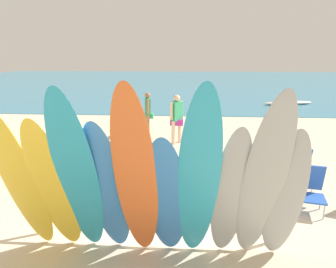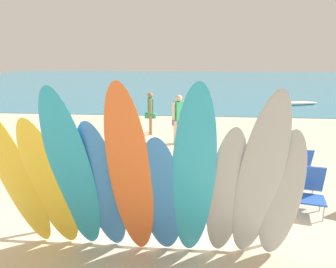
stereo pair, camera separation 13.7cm
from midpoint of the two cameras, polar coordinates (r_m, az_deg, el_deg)
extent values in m
plane|color=beige|center=(18.56, 3.47, 5.65)|extent=(60.00, 60.00, 0.00)
cube|color=teal|center=(34.43, 4.28, 9.67)|extent=(60.00, 40.00, 0.02)
cylinder|color=brown|center=(5.51, -21.28, -13.22)|extent=(0.07, 0.07, 0.69)
cylinder|color=brown|center=(5.16, 19.95, -15.05)|extent=(0.07, 0.07, 0.69)
cylinder|color=brown|center=(4.85, -1.48, -11.50)|extent=(3.78, 0.06, 0.06)
ellipsoid|color=yellow|center=(4.59, -24.90, -8.32)|extent=(0.60, 1.00, 2.27)
ellipsoid|color=yellow|center=(4.42, -19.92, -9.56)|extent=(0.56, 0.97, 2.15)
ellipsoid|color=#289EC6|center=(4.14, -16.01, -8.11)|extent=(0.56, 1.15, 2.52)
ellipsoid|color=#337AD1|center=(4.22, -10.90, -10.38)|extent=(0.61, 0.92, 2.11)
ellipsoid|color=orange|center=(3.89, -5.77, -8.65)|extent=(0.55, 1.09, 2.57)
ellipsoid|color=#337AD1|center=(4.10, -0.18, -12.17)|extent=(0.59, 0.90, 1.94)
ellipsoid|color=#289EC6|center=(3.83, 5.68, -9.02)|extent=(0.61, 1.17, 2.58)
ellipsoid|color=#999EA3|center=(4.11, 11.51, -11.42)|extent=(0.54, 0.91, 2.07)
ellipsoid|color=#999EA3|center=(4.00, 17.19, -9.12)|extent=(0.64, 1.11, 2.50)
ellipsoid|color=#999EA3|center=(4.29, 20.89, -11.26)|extent=(0.53, 0.78, 2.03)
cylinder|color=beige|center=(9.89, 1.75, 0.21)|extent=(0.12, 0.12, 0.77)
cylinder|color=beige|center=(10.12, 2.94, 0.53)|extent=(0.12, 0.12, 0.77)
cube|color=#B23399|center=(9.93, 2.37, 2.18)|extent=(0.41, 0.25, 0.18)
cube|color=#33A36B|center=(9.86, 2.39, 4.24)|extent=(0.41, 0.44, 0.60)
sphere|color=beige|center=(9.80, 2.42, 6.59)|extent=(0.22, 0.22, 0.22)
cylinder|color=beige|center=(9.67, 1.40, 4.24)|extent=(0.09, 0.09, 0.53)
cylinder|color=beige|center=(10.05, 3.35, 4.61)|extent=(0.09, 0.09, 0.53)
cylinder|color=#9E704C|center=(11.13, -2.86, 1.70)|extent=(0.11, 0.11, 0.73)
cylinder|color=#9E704C|center=(11.43, -2.88, 2.04)|extent=(0.11, 0.11, 0.73)
cube|color=#33A36B|center=(11.22, -2.89, 3.40)|extent=(0.39, 0.24, 0.18)
cube|color=#33A36B|center=(11.16, -2.91, 5.14)|extent=(0.25, 0.40, 0.57)
sphere|color=#9E704C|center=(11.10, -2.94, 7.12)|extent=(0.21, 0.21, 0.21)
cylinder|color=#9E704C|center=(10.92, -2.90, 5.10)|extent=(0.09, 0.09, 0.51)
cylinder|color=#9E704C|center=(11.39, -2.93, 5.49)|extent=(0.09, 0.09, 0.51)
cylinder|color=#B7B7BC|center=(7.14, 22.37, -8.66)|extent=(0.02, 0.02, 0.28)
cylinder|color=#B7B7BC|center=(7.23, 25.69, -8.75)|extent=(0.02, 0.02, 0.28)
cylinder|color=#B7B7BC|center=(7.49, 21.93, -7.55)|extent=(0.02, 0.02, 0.28)
cylinder|color=#B7B7BC|center=(7.57, 25.10, -7.66)|extent=(0.02, 0.02, 0.28)
cube|color=blue|center=(7.30, 23.90, -7.02)|extent=(0.56, 0.52, 0.03)
cube|color=blue|center=(7.54, 23.64, -4.22)|extent=(0.53, 0.34, 0.51)
cylinder|color=#B7B7BC|center=(6.11, 23.33, -12.76)|extent=(0.02, 0.02, 0.28)
cylinder|color=#B7B7BC|center=(6.17, 27.30, -12.92)|extent=(0.02, 0.02, 0.28)
cylinder|color=#B7B7BC|center=(6.44, 23.03, -11.26)|extent=(0.02, 0.02, 0.28)
cylinder|color=#B7B7BC|center=(6.51, 26.78, -11.44)|extent=(0.02, 0.02, 0.28)
cube|color=blue|center=(6.24, 25.27, -10.80)|extent=(0.59, 0.55, 0.03)
cube|color=blue|center=(6.42, 25.20, -7.41)|extent=(0.53, 0.30, 0.53)
ellipsoid|color=silver|center=(19.21, 22.25, 5.24)|extent=(3.04, 1.22, 0.24)
camera|label=1|loc=(0.07, -89.42, 0.15)|focal=33.10mm
camera|label=2|loc=(0.07, 90.58, -0.15)|focal=33.10mm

